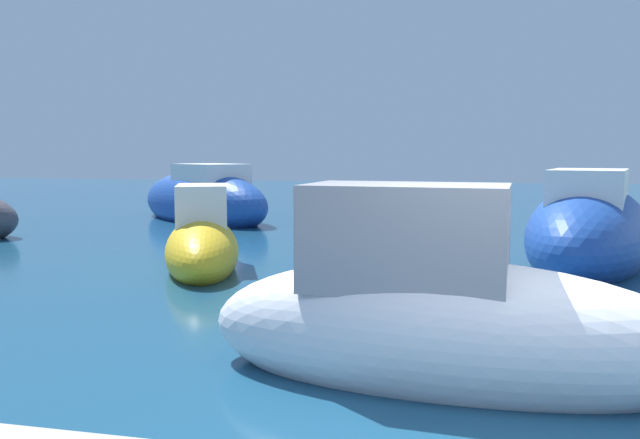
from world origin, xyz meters
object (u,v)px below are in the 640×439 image
moored_boat_4 (203,201)px  moored_boat_2 (438,211)px  moored_boat_0 (438,320)px  moored_boat_3 (588,232)px  moored_boat_1 (202,244)px

moored_boat_4 → moored_boat_2: bearing=-138.8°
moored_boat_4 → moored_boat_0: bearing=159.2°
moored_boat_2 → moored_boat_3: bearing=170.7°
moored_boat_0 → moored_boat_2: moored_boat_0 is taller
moored_boat_0 → moored_boat_4: moored_boat_0 is taller
moored_boat_0 → moored_boat_3: bearing=75.2°
moored_boat_1 → moored_boat_4: 8.08m
moored_boat_2 → moored_boat_4: bearing=57.9°
moored_boat_2 → moored_boat_3: size_ratio=0.78×
moored_boat_0 → moored_boat_4: 14.16m
moored_boat_0 → moored_boat_4: bearing=125.9°
moored_boat_1 → moored_boat_3: 6.79m
moored_boat_2 → moored_boat_4: (-6.76, -0.37, 0.20)m
moored_boat_1 → moored_boat_3: moored_boat_3 is taller
moored_boat_2 → moored_boat_4: moored_boat_4 is taller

